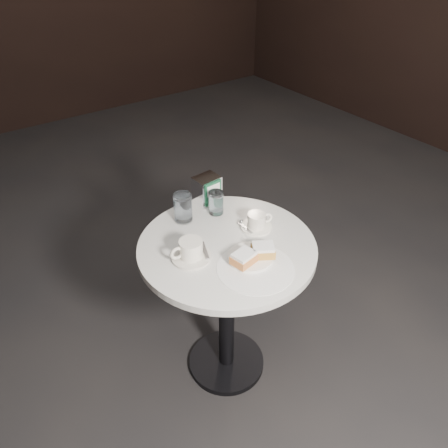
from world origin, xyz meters
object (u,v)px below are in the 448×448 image
water_glass_left (183,208)px  napkin_dispenser (207,190)px  cafe_table (227,281)px  water_glass_right (216,203)px  coffee_cup_left (191,251)px  coffee_cup_right (257,222)px  beignet_plate (252,255)px

water_glass_left → napkin_dispenser: 0.17m
cafe_table → water_glass_left: water_glass_left is taller
cafe_table → water_glass_right: size_ratio=7.28×
water_glass_left → cafe_table: bearing=-78.1°
coffee_cup_left → water_glass_right: bearing=44.2°
coffee_cup_right → water_glass_right: (-0.07, 0.19, 0.02)m
cafe_table → beignet_plate: (0.02, -0.13, 0.22)m
cafe_table → coffee_cup_left: 0.28m
coffee_cup_right → napkin_dispenser: bearing=116.8°
coffee_cup_right → water_glass_right: size_ratio=1.53×
water_glass_left → napkin_dispenser: (0.16, 0.06, 0.00)m
beignet_plate → coffee_cup_right: size_ratio=1.23×
beignet_plate → coffee_cup_left: 0.23m
beignet_plate → coffee_cup_left: coffee_cup_left is taller
beignet_plate → coffee_cup_left: (-0.18, 0.14, 0.01)m
coffee_cup_left → coffee_cup_right: (0.32, 0.01, -0.01)m
beignet_plate → coffee_cup_right: 0.21m
water_glass_right → napkin_dispenser: napkin_dispenser is taller
coffee_cup_left → water_glass_right: size_ratio=1.64×
water_glass_right → water_glass_left: bearing=165.6°
cafe_table → coffee_cup_left: bearing=175.7°
cafe_table → water_glass_left: size_ratio=6.07×
coffee_cup_left → napkin_dispenser: size_ratio=1.33×
water_glass_right → napkin_dispenser: size_ratio=0.81×
water_glass_left → napkin_dispenser: bearing=19.4°
beignet_plate → water_glass_left: size_ratio=1.57×
cafe_table → coffee_cup_right: bearing=6.1°
cafe_table → coffee_cup_right: 0.28m
cafe_table → napkin_dispenser: 0.41m
napkin_dispenser → coffee_cup_left: bearing=-137.3°
cafe_table → coffee_cup_left: coffee_cup_left is taller
coffee_cup_left → water_glass_right: 0.32m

